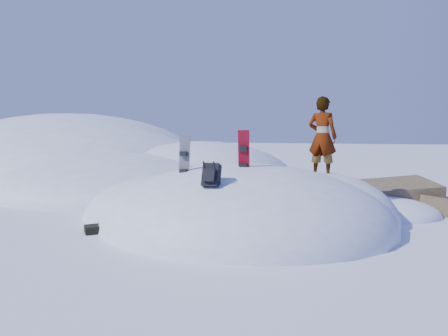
% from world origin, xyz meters
% --- Properties ---
extents(ground, '(120.00, 120.00, 0.00)m').
position_xyz_m(ground, '(0.00, 0.00, 0.00)').
color(ground, white).
rests_on(ground, ground).
extents(snow_mound, '(8.00, 6.00, 3.00)m').
position_xyz_m(snow_mound, '(-0.17, 0.24, 0.00)').
color(snow_mound, white).
rests_on(snow_mound, ground).
extents(snow_ridge, '(21.50, 18.50, 6.40)m').
position_xyz_m(snow_ridge, '(-10.43, 9.85, 0.00)').
color(snow_ridge, white).
rests_on(snow_ridge, ground).
extents(rock_outcrop, '(4.68, 4.41, 1.68)m').
position_xyz_m(rock_outcrop, '(3.72, 3.01, 0.01)').
color(rock_outcrop, brown).
rests_on(rock_outcrop, ground).
extents(snowboard_red, '(0.26, 0.19, 1.35)m').
position_xyz_m(snowboard_red, '(0.09, -0.50, 1.63)').
color(snowboard_red, red).
rests_on(snowboard_red, snow_mound).
extents(snowboard_dark, '(0.26, 0.19, 1.33)m').
position_xyz_m(snowboard_dark, '(-1.26, -0.69, 1.51)').
color(snowboard_dark, black).
rests_on(snowboard_dark, snow_mound).
extents(backpack, '(0.33, 0.42, 0.55)m').
position_xyz_m(backpack, '(-0.29, -1.78, 1.40)').
color(backpack, black).
rests_on(backpack, snow_mound).
extents(gear_pile, '(0.79, 0.68, 0.21)m').
position_xyz_m(gear_pile, '(-2.99, -1.41, 0.10)').
color(gear_pile, black).
rests_on(gear_pile, ground).
extents(person, '(0.82, 0.67, 1.95)m').
position_xyz_m(person, '(1.73, 0.91, 2.12)').
color(person, slate).
rests_on(person, snow_mound).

